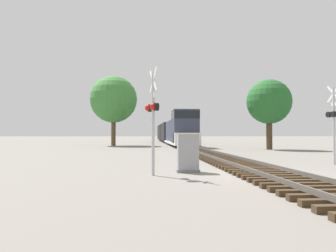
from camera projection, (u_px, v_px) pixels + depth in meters
name	position (u px, v px, depth m)	size (l,w,h in m)	color
ground_plane	(263.00, 174.00, 12.89)	(400.00, 400.00, 0.00)	slate
rail_track_bed	(263.00, 171.00, 12.89)	(2.60, 160.00, 0.31)	#42301E
freight_train	(171.00, 132.00, 57.01)	(2.86, 46.61, 4.30)	#33384C
crossing_signal_near	(153.00, 113.00, 12.51)	(0.53, 1.01, 4.10)	#B7B7BC
crossing_signal_far	(334.00, 117.00, 16.86)	(0.47, 1.02, 4.14)	#B7B7BC
relay_cabinet	(188.00, 153.00, 13.55)	(0.94, 0.60, 1.58)	slate
tree_far_right	(269.00, 102.00, 33.15)	(4.51, 4.51, 7.11)	#473521
tree_mid_background	(114.00, 99.00, 44.14)	(6.32, 6.32, 9.42)	brown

